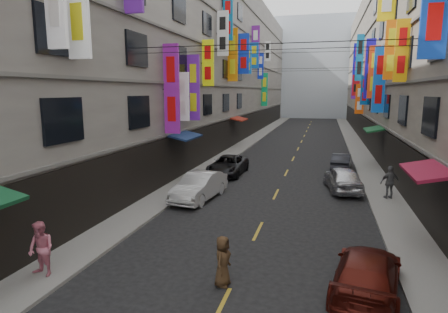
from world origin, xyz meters
The scene contains 18 objects.
sidewalk_left centered at (-6.00, 42.00, 0.06)m, with size 2.00×90.00×0.12m, color slate.
sidewalk_right centered at (6.00, 42.00, 0.06)m, with size 2.00×90.00×0.12m, color slate.
building_row_left centered at (-11.99, 42.00, 9.49)m, with size 10.14×90.00×19.00m.
building_row_right centered at (11.99, 42.00, 9.49)m, with size 10.14×90.00×19.00m.
haze_block centered at (0.00, 92.00, 11.00)m, with size 18.00×8.00×22.00m, color silver.
shop_signage centered at (0.02, 34.69, 9.14)m, with size 14.00×55.00×11.79m.
street_awnings centered at (-1.26, 26.00, 3.00)m, with size 13.99×35.20×0.41m.
overhead_cables centered at (0.00, 30.00, 8.80)m, with size 14.00×38.04×1.24m.
lane_markings centered at (0.00, 39.00, 0.00)m, with size 0.12×80.20×0.01m.
scooter_far_right centered at (3.79, 28.20, 0.44)m, with size 0.71×1.77×1.14m.
car_left_mid centered at (-3.94, 21.85, 0.74)m, with size 1.57×4.51×1.49m, color silver.
car_left_far centered at (-4.00, 28.35, 0.67)m, with size 2.22×4.81×1.34m, color black.
car_right_near centered at (3.93, 13.84, 0.64)m, with size 1.80×4.42×1.28m, color #50140D.
car_right_mid centered at (3.74, 25.81, 0.74)m, with size 1.75×4.36×1.49m, color silver.
car_right_far centered at (3.91, 32.30, 0.62)m, with size 1.32×3.78×1.24m, color #292A31.
pedestrian_lfar centered at (-5.87, 12.14, 1.00)m, with size 0.86×0.59×1.76m, color pink.
pedestrian_rfar centered at (6.11, 24.35, 1.02)m, with size 1.05×0.60×1.80m, color slate.
pedestrian_crossing centered at (-0.27, 13.25, 0.79)m, with size 0.77×0.52×1.57m, color #452F1B.
Camera 1 is at (2.54, 2.97, 5.87)m, focal length 30.00 mm.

